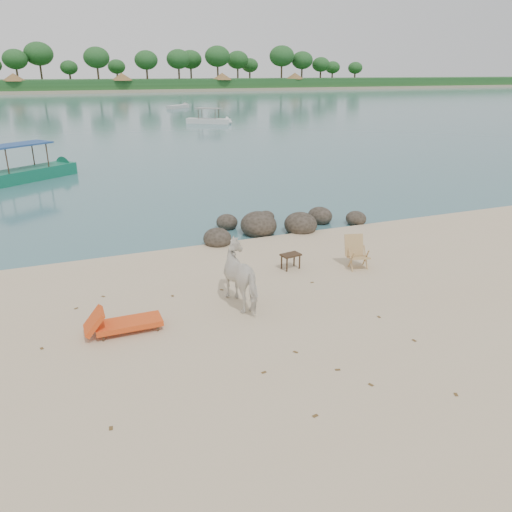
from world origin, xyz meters
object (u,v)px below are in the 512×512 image
(boulders, at_px, (277,225))
(deck_chair, at_px, (359,254))
(lounge_chair, at_px, (129,321))
(boat_near, at_px, (19,150))
(cow, at_px, (244,276))
(side_table, at_px, (291,262))

(boulders, xyz_separation_m, deck_chair, (0.62, -4.15, 0.27))
(boulders, height_order, lounge_chair, boulders)
(lounge_chair, bearing_deg, boat_near, 98.13)
(deck_chair, bearing_deg, cow, -152.16)
(boulders, bearing_deg, boat_near, 123.90)
(side_table, distance_m, deck_chair, 1.90)
(cow, xyz_separation_m, boat_near, (-5.29, 17.56, 0.79))
(boat_near, bearing_deg, deck_chair, -97.23)
(boat_near, bearing_deg, lounge_chair, -117.55)
(cow, distance_m, deck_chair, 3.85)
(side_table, height_order, deck_chair, deck_chair)
(boat_near, bearing_deg, cow, -108.91)
(cow, bearing_deg, boat_near, -81.54)
(boulders, distance_m, cow, 5.97)
(cow, relative_size, lounge_chair, 0.99)
(deck_chair, bearing_deg, side_table, 173.77)
(cow, relative_size, side_table, 3.20)
(deck_chair, bearing_deg, boat_near, 132.41)
(lounge_chair, height_order, boat_near, boat_near)
(boulders, bearing_deg, side_table, -108.16)
(side_table, relative_size, deck_chair, 0.59)
(boat_near, bearing_deg, side_table, -101.29)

